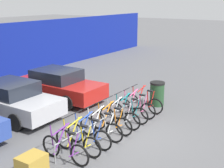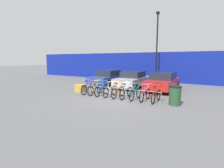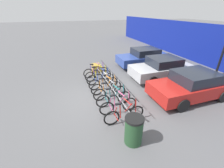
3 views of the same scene
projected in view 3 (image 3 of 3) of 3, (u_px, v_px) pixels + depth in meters
The scene contains 16 objects.
ground_plane at pixel (98, 97), 7.78m from camera, with size 120.00×120.00×0.00m, color #59595B.
bike_rack at pixel (109, 85), 7.93m from camera, with size 5.32×0.04×0.57m.
bicycle_purple at pixel (96, 72), 9.97m from camera, with size 0.68×1.71×1.05m.
bicycle_yellow at pixel (98, 75), 9.48m from camera, with size 0.68×1.71×1.05m.
bicycle_blue at pixel (100, 78), 9.02m from camera, with size 0.68×1.71×1.05m.
bicycle_white at pixel (103, 83), 8.48m from camera, with size 0.68×1.71×1.05m.
bicycle_orange at pixel (106, 87), 7.97m from camera, with size 0.68×1.71×1.05m.
bicycle_silver at pixel (110, 92), 7.50m from camera, with size 0.68×1.71×1.05m.
bicycle_teal at pixel (114, 98), 6.99m from camera, with size 0.68×1.71×1.05m.
bicycle_pink at pixel (118, 105), 6.47m from camera, with size 0.68×1.71×1.05m.
bicycle_red at pixel (124, 114), 5.92m from camera, with size 0.68×1.71×1.05m.
car_blue at pixel (144, 57), 11.90m from camera, with size 1.91×4.15×1.40m.
car_silver at pixel (162, 68), 9.69m from camera, with size 1.91×4.02×1.40m.
car_red at pixel (192, 85), 7.50m from camera, with size 1.91×4.23×1.40m.
trash_bin at pixel (134, 130), 4.95m from camera, with size 0.63×0.63×1.03m.
cargo_crate at pixel (96, 68), 10.93m from camera, with size 0.70×0.56×0.55m, color #B28C33.
Camera 3 is at (6.53, -1.47, 4.09)m, focal length 24.00 mm.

